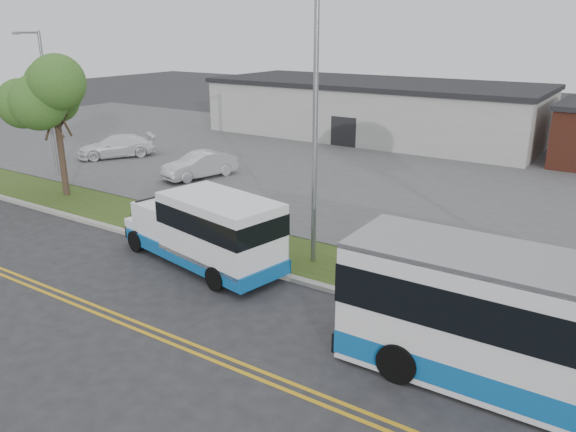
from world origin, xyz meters
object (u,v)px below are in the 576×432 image
Objects in this scene: streetlight_near at (314,121)px; shuttle_bus at (208,228)px; pedestrian at (220,207)px; tree_west at (54,95)px; parked_car_b at (116,146)px; parked_car_a at (200,165)px; streetlight_far at (46,99)px.

shuttle_bus is at bearing -142.73° from streetlight_near.
streetlight_near is at bearing 160.10° from pedestrian.
shuttle_bus is (-2.97, -2.26, -3.77)m from streetlight_near.
shuttle_bus is at bearing -12.79° from tree_west.
pedestrian is at bearing 7.95° from parked_car_b.
parked_car_a is at bearing 149.38° from streetlight_near.
streetlight_near is 14.21m from parked_car_a.
parked_car_b is at bearing -31.42° from pedestrian.
streetlight_near is 1.28× the size of shuttle_bus.
parked_car_a is (-11.63, 6.88, -4.41)m from streetlight_near.
shuttle_bus reaches higher than pedestrian.
streetlight_far is at bearing 171.95° from streetlight_near.
streetlight_far is (-19.00, 2.69, -0.76)m from streetlight_near.
streetlight_far is 1.83× the size of parked_car_a.
streetlight_far reaches higher than pedestrian.
pedestrian is at bearing -25.96° from parked_car_a.
shuttle_bus is at bearing 1.61° from parked_car_b.
tree_west is at bearing -24.23° from parked_car_b.
shuttle_bus is 1.69× the size of parked_car_a.
pedestrian is at bearing 4.78° from tree_west.
shuttle_bus is 12.61m from parked_car_a.
parked_car_b is (-8.22, 1.01, -0.01)m from parked_car_a.
tree_west is at bearing -28.98° from streetlight_far.
streetlight_near is at bearing 48.24° from shuttle_bus.
streetlight_far reaches higher than shuttle_bus.
streetlight_near reaches higher than parked_car_b.
pedestrian reaches higher than parked_car_a.
parked_car_b is at bearing 99.20° from streetlight_far.
streetlight_near is (15.00, -0.47, 0.11)m from tree_west.
streetlight_near is 7.07m from pedestrian.
parked_car_a is 0.89× the size of parked_car_b.
parked_car_b is (-4.84, 7.42, -4.31)m from tree_west.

